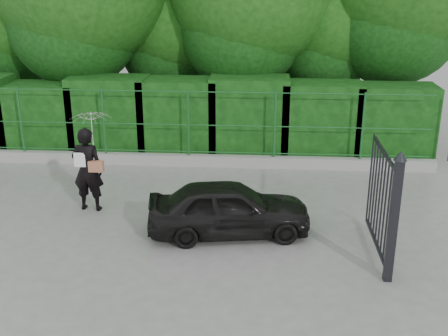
{
  "coord_description": "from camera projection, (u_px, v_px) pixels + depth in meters",
  "views": [
    {
      "loc": [
        2.38,
        -9.89,
        5.12
      ],
      "look_at": [
        1.58,
        1.3,
        1.1
      ],
      "focal_mm": 45.0,
      "sensor_mm": 36.0,
      "label": 1
    }
  ],
  "objects": [
    {
      "name": "fence",
      "position": [
        182.0,
        123.0,
        14.98
      ],
      "size": [
        14.13,
        0.06,
        1.8
      ],
      "color": "#195724",
      "rests_on": "kerb"
    },
    {
      "name": "gate",
      "position": [
        388.0,
        206.0,
        9.79
      ],
      "size": [
        0.22,
        2.33,
        2.36
      ],
      "color": "black",
      "rests_on": "ground"
    },
    {
      "name": "woman",
      "position": [
        90.0,
        150.0,
        12.16
      ],
      "size": [
        0.94,
        0.88,
        2.24
      ],
      "color": "black",
      "rests_on": "ground"
    },
    {
      "name": "ground",
      "position": [
        140.0,
        240.0,
        11.17
      ],
      "size": [
        80.0,
        80.0,
        0.0
      ],
      "primitive_type": "plane",
      "color": "gray"
    },
    {
      "name": "car",
      "position": [
        229.0,
        208.0,
        11.28
      ],
      "size": [
        3.42,
        1.79,
        1.11
      ],
      "primitive_type": "imported",
      "rotation": [
        0.0,
        0.0,
        1.72
      ],
      "color": "black",
      "rests_on": "ground"
    },
    {
      "name": "hedge",
      "position": [
        179.0,
        118.0,
        15.97
      ],
      "size": [
        14.2,
        1.2,
        2.28
      ],
      "color": "black",
      "rests_on": "ground"
    },
    {
      "name": "kerb",
      "position": [
        175.0,
        160.0,
        15.35
      ],
      "size": [
        14.0,
        0.25,
        0.3
      ],
      "primitive_type": "cube",
      "color": "#9E9E99",
      "rests_on": "ground"
    }
  ]
}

